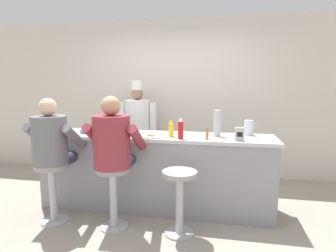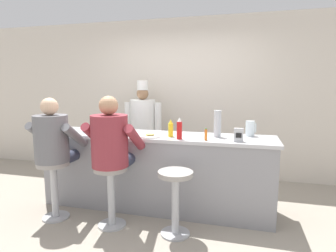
% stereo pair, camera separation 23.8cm
% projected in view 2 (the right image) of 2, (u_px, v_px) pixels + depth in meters
% --- Properties ---
extents(ground_plane, '(20.00, 20.00, 0.00)m').
position_uv_depth(ground_plane, '(148.00, 217.00, 3.37)').
color(ground_plane, '#9E9384').
extents(wall_back, '(10.00, 0.06, 2.70)m').
position_uv_depth(wall_back, '(181.00, 98.00, 4.90)').
color(wall_back, beige).
rests_on(wall_back, ground_plane).
extents(diner_counter, '(2.95, 0.65, 0.95)m').
position_uv_depth(diner_counter, '(156.00, 171.00, 3.61)').
color(diner_counter, gray).
rests_on(diner_counter, ground_plane).
extents(ketchup_bottle_red, '(0.06, 0.06, 0.25)m').
position_uv_depth(ketchup_bottle_red, '(179.00, 129.00, 3.23)').
color(ketchup_bottle_red, red).
rests_on(ketchup_bottle_red, diner_counter).
extents(mustard_bottle_yellow, '(0.06, 0.06, 0.21)m').
position_uv_depth(mustard_bottle_yellow, '(171.00, 129.00, 3.38)').
color(mustard_bottle_yellow, yellow).
rests_on(mustard_bottle_yellow, diner_counter).
extents(hot_sauce_bottle_orange, '(0.03, 0.03, 0.14)m').
position_uv_depth(hot_sauce_bottle_orange, '(206.00, 135.00, 3.16)').
color(hot_sauce_bottle_orange, orange).
rests_on(hot_sauce_bottle_orange, diner_counter).
extents(water_pitcher_clear, '(0.13, 0.11, 0.19)m').
position_uv_depth(water_pitcher_clear, '(250.00, 128.00, 3.43)').
color(water_pitcher_clear, silver).
rests_on(water_pitcher_clear, diner_counter).
extents(breakfast_plate, '(0.25, 0.25, 0.05)m').
position_uv_depth(breakfast_plate, '(150.00, 136.00, 3.36)').
color(breakfast_plate, white).
rests_on(breakfast_plate, diner_counter).
extents(cereal_bowl, '(0.16, 0.16, 0.05)m').
position_uv_depth(cereal_bowl, '(89.00, 130.00, 3.73)').
color(cereal_bowl, '#4C7FB7').
rests_on(cereal_bowl, diner_counter).
extents(coffee_mug_tan, '(0.12, 0.08, 0.08)m').
position_uv_depth(coffee_mug_tan, '(98.00, 130.00, 3.61)').
color(coffee_mug_tan, beige).
rests_on(coffee_mug_tan, diner_counter).
extents(cup_stack_steel, '(0.09, 0.09, 0.32)m').
position_uv_depth(cup_stack_steel, '(217.00, 124.00, 3.36)').
color(cup_stack_steel, '#B7BABF').
rests_on(cup_stack_steel, diner_counter).
extents(napkin_dispenser_chrome, '(0.10, 0.06, 0.15)m').
position_uv_depth(napkin_dispenser_chrome, '(239.00, 135.00, 3.08)').
color(napkin_dispenser_chrome, silver).
rests_on(napkin_dispenser_chrome, diner_counter).
extents(diner_seated_grey, '(0.58, 0.57, 1.43)m').
position_uv_depth(diner_seated_grey, '(53.00, 143.00, 3.26)').
color(diner_seated_grey, '#B2B5BA').
rests_on(diner_seated_grey, ground_plane).
extents(diner_seated_maroon, '(0.60, 0.60, 1.46)m').
position_uv_depth(diner_seated_maroon, '(111.00, 145.00, 3.07)').
color(diner_seated_maroon, '#B2B5BA').
rests_on(diner_seated_maroon, ground_plane).
extents(empty_stool_round, '(0.37, 0.37, 0.69)m').
position_uv_depth(empty_stool_round, '(175.00, 193.00, 2.92)').
color(empty_stool_round, '#B2B5BA').
rests_on(empty_stool_round, ground_plane).
extents(cook_in_whites_near, '(0.64, 0.41, 1.65)m').
position_uv_depth(cook_in_whites_near, '(143.00, 125.00, 4.70)').
color(cook_in_whites_near, '#232328').
rests_on(cook_in_whites_near, ground_plane).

